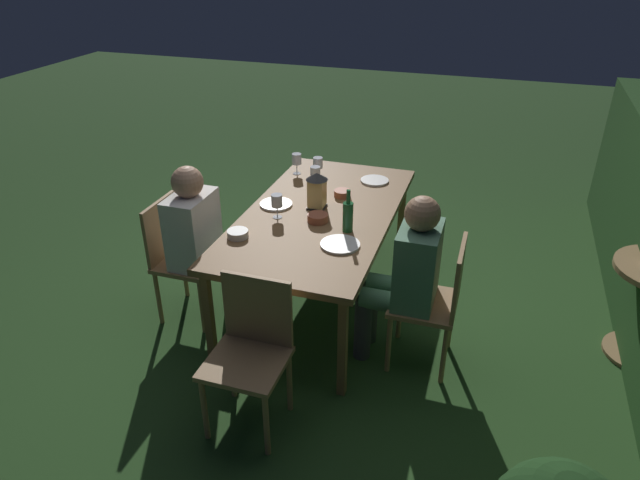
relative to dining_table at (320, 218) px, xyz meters
The scene contains 19 objects.
ground_plane 0.69m from the dining_table, ahead, with size 16.00×16.00×0.00m, color #26471E.
dining_table is the anchor object (origin of this frame).
chair_head_far 1.24m from the dining_table, ahead, with size 0.40×0.42×0.87m.
chair_side_right_b 1.01m from the dining_table, 63.91° to the left, with size 0.42×0.40×0.87m.
person_in_green 0.82m from the dining_table, 57.90° to the left, with size 0.38×0.47×1.15m.
chair_side_left_b 1.01m from the dining_table, 63.91° to the right, with size 0.42×0.40×0.87m.
person_in_cream 0.82m from the dining_table, 57.90° to the right, with size 0.38×0.47×1.15m.
lantern_centerpiece 0.21m from the dining_table, 144.79° to the right, with size 0.15×0.15×0.27m.
green_bottle_on_table 0.37m from the dining_table, 50.41° to the left, with size 0.07×0.07×0.29m.
wine_glass_a 0.65m from the dining_table, 160.50° to the right, with size 0.08×0.08×0.17m.
wine_glass_b 0.75m from the dining_table, 147.34° to the right, with size 0.08×0.08×0.17m.
wine_glass_c 0.46m from the dining_table, 157.33° to the right, with size 0.08×0.08×0.17m.
wine_glass_d 0.35m from the dining_table, 55.97° to the right, with size 0.08×0.08×0.17m.
plate_a 0.70m from the dining_table, 160.16° to the left, with size 0.22×0.22×0.01m, color silver.
plate_b 0.34m from the dining_table, 92.01° to the right, with size 0.23×0.23×0.01m, color white.
plate_c 0.50m from the dining_table, 32.62° to the left, with size 0.25×0.25×0.01m, color white.
bowl_olives 0.17m from the dining_table, 12.00° to the left, with size 0.14×0.14×0.05m.
bowl_bread 0.32m from the dining_table, 166.34° to the left, with size 0.12×0.12×0.05m.
bowl_salad 0.65m from the dining_table, 37.08° to the right, with size 0.14×0.14×0.05m.
Camera 1 is at (3.42, 1.11, 2.48)m, focal length 32.07 mm.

